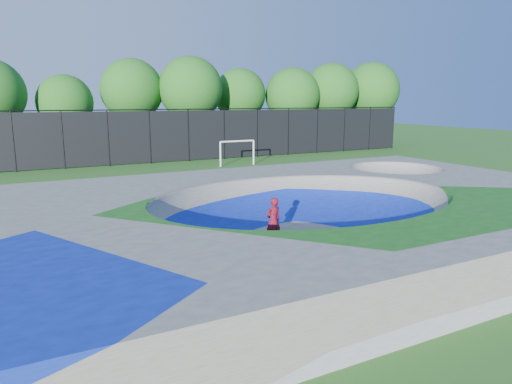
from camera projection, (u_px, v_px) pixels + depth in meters
ground at (306, 237)px, 15.94m from camera, size 120.00×120.00×0.00m
skate_deck at (306, 216)px, 15.80m from camera, size 22.00×14.00×1.50m
skater at (273, 221)px, 15.05m from camera, size 0.61×0.44×1.57m
skateboard at (273, 243)px, 15.20m from camera, size 0.78×0.22×0.05m
soccer_goal at (237, 148)px, 33.03m from camera, size 2.78×0.12×1.83m
fence at (150, 136)px, 33.82m from camera, size 48.09×0.09×4.04m
treeline at (166, 92)px, 38.50m from camera, size 52.51×7.74×8.53m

